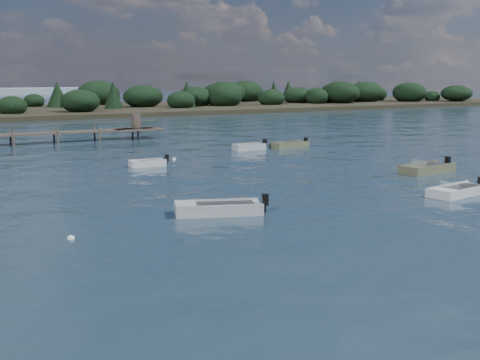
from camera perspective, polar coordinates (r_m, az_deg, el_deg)
ground at (r=77.10m, az=-15.70°, el=4.45°), size 400.00×400.00×0.00m
dinghy_extra_b at (r=57.95m, az=4.72°, el=3.27°), size 4.36×1.93×1.00m
dinghy_mid_white_b at (r=44.50m, az=17.30°, el=0.93°), size 4.91×2.24×1.20m
dinghy_mid_white_a at (r=36.50m, az=20.01°, el=-1.11°), size 4.59×2.14×1.06m
dinghy_mid_grey at (r=29.58m, az=-2.07°, el=-2.92°), size 4.65×3.02×1.17m
tender_far_grey_b at (r=55.48m, az=0.87°, el=3.05°), size 3.38×1.27×1.16m
tender_far_white at (r=45.73m, az=-8.76°, el=1.47°), size 3.03×1.25×1.03m
buoy_c at (r=26.06m, az=-15.74°, el=-5.39°), size 0.32×0.32×0.32m
buoy_e at (r=49.33m, az=-6.26°, el=1.96°), size 0.32×0.32×0.32m
far_headland at (r=122.69m, az=-9.10°, el=7.45°), size 190.00×40.00×5.80m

